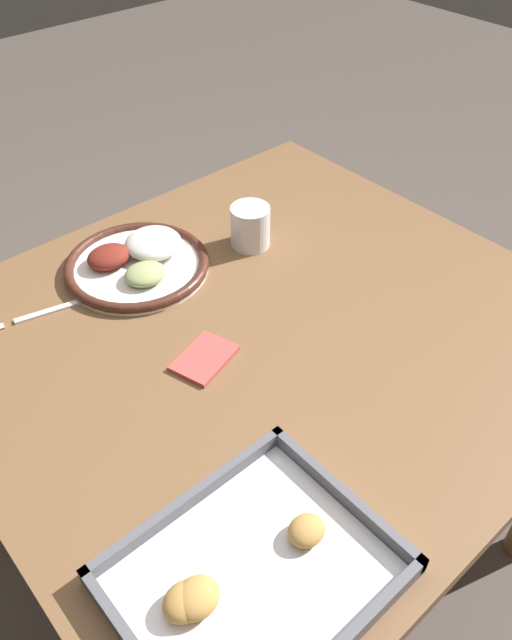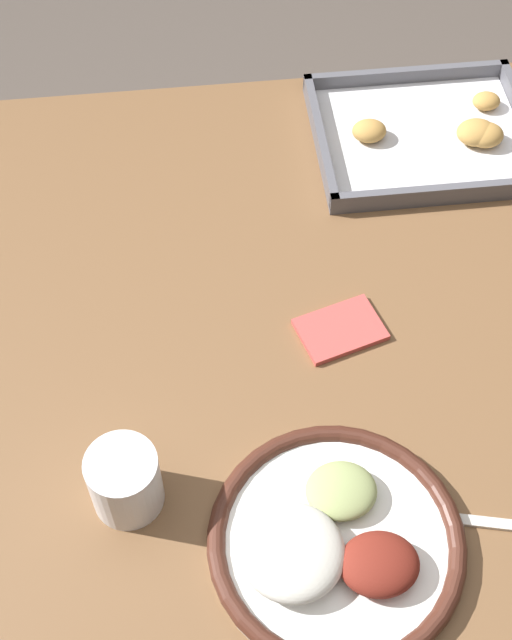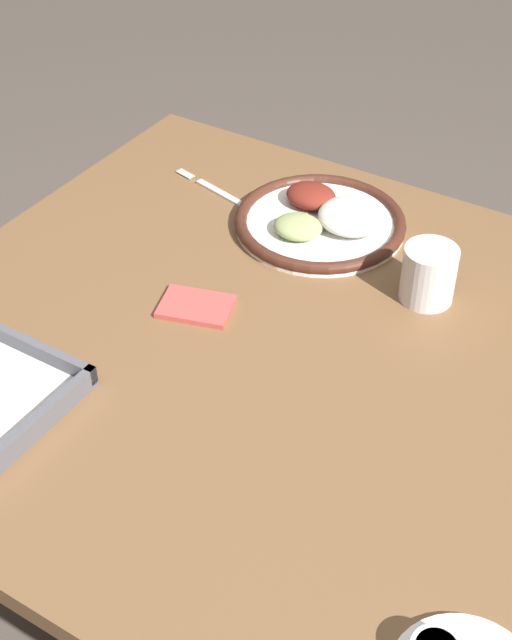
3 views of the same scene
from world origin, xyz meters
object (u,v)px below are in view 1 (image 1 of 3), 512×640
fork (55,310)px  napkin (204,358)px  dinner_plate (138,262)px  drinking_cup (250,226)px  baking_tray (248,577)px

fork → napkin: napkin is taller
dinner_plate → drinking_cup: 0.23m
baking_tray → drinking_cup: 0.69m
dinner_plate → napkin: bearing=78.6°
dinner_plate → fork: bearing=1.7°
drinking_cup → fork: bearing=-10.9°
fork → baking_tray: bearing=97.5°
fork → napkin: size_ratio=1.85×
baking_tray → napkin: 0.38m
fork → drinking_cup: size_ratio=2.59×
drinking_cup → napkin: drinking_cup is taller
napkin → baking_tray: bearing=60.0°
fork → baking_tray: 0.60m
drinking_cup → napkin: 0.33m
drinking_cup → napkin: (0.27, 0.20, -0.04)m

